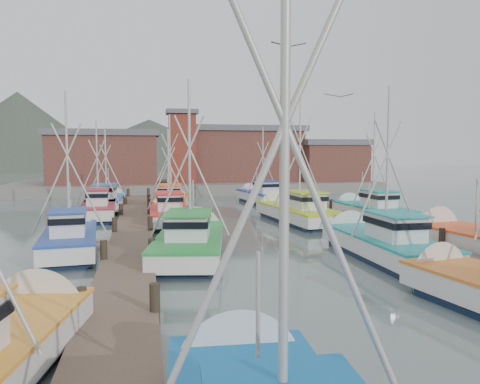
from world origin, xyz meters
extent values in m
plane|color=#516160|center=(0.00, 0.00, 0.00)|extent=(260.00, 260.00, 0.00)
cube|color=brown|center=(-7.00, 4.00, 0.20)|extent=(2.20, 46.00, 0.40)
cylinder|color=black|center=(-8.00, -9.00, 0.45)|extent=(0.30, 0.30, 1.50)
cylinder|color=black|center=(-8.00, -2.00, 0.45)|extent=(0.30, 0.30, 1.50)
cylinder|color=black|center=(-8.00, 5.00, 0.45)|extent=(0.30, 0.30, 1.50)
cylinder|color=black|center=(-8.00, 12.00, 0.45)|extent=(0.30, 0.30, 1.50)
cylinder|color=black|center=(-8.00, 19.00, 0.45)|extent=(0.30, 0.30, 1.50)
cylinder|color=black|center=(-8.00, 26.00, 0.45)|extent=(0.30, 0.30, 1.50)
cylinder|color=black|center=(-6.00, -9.00, 0.45)|extent=(0.30, 0.30, 1.50)
cylinder|color=black|center=(-6.00, -2.00, 0.45)|extent=(0.30, 0.30, 1.50)
cylinder|color=black|center=(-6.00, 5.00, 0.45)|extent=(0.30, 0.30, 1.50)
cylinder|color=black|center=(-6.00, 12.00, 0.45)|extent=(0.30, 0.30, 1.50)
cylinder|color=black|center=(-6.00, 19.00, 0.45)|extent=(0.30, 0.30, 1.50)
cylinder|color=black|center=(-6.00, 26.00, 0.45)|extent=(0.30, 0.30, 1.50)
cube|color=brown|center=(7.00, 4.00, 0.20)|extent=(2.20, 46.00, 0.40)
cylinder|color=black|center=(6.00, -2.00, 0.45)|extent=(0.30, 0.30, 1.50)
cylinder|color=black|center=(6.00, 5.00, 0.45)|extent=(0.30, 0.30, 1.50)
cylinder|color=black|center=(6.00, 12.00, 0.45)|extent=(0.30, 0.30, 1.50)
cylinder|color=black|center=(6.00, 19.00, 0.45)|extent=(0.30, 0.30, 1.50)
cylinder|color=black|center=(6.00, 26.00, 0.45)|extent=(0.30, 0.30, 1.50)
cylinder|color=black|center=(8.00, -2.00, 0.45)|extent=(0.30, 0.30, 1.50)
cylinder|color=black|center=(8.00, 5.00, 0.45)|extent=(0.30, 0.30, 1.50)
cylinder|color=black|center=(8.00, 12.00, 0.45)|extent=(0.30, 0.30, 1.50)
cylinder|color=black|center=(8.00, 19.00, 0.45)|extent=(0.30, 0.30, 1.50)
cylinder|color=black|center=(8.00, 26.00, 0.45)|extent=(0.30, 0.30, 1.50)
cube|color=slate|center=(0.00, 37.00, 0.60)|extent=(44.00, 16.00, 1.20)
cube|color=brown|center=(-11.00, 35.00, 3.95)|extent=(12.00, 8.00, 5.50)
cube|color=slate|center=(-11.00, 35.00, 7.05)|extent=(12.72, 8.48, 0.70)
cube|color=brown|center=(6.00, 37.00, 4.30)|extent=(14.00, 9.00, 6.20)
cube|color=slate|center=(6.00, 37.00, 7.75)|extent=(14.84, 9.54, 0.70)
cube|color=brown|center=(17.00, 34.00, 3.45)|extent=(8.00, 6.00, 4.50)
cube|color=slate|center=(17.00, 34.00, 6.05)|extent=(8.48, 6.36, 0.70)
cube|color=maroon|center=(-2.00, 33.00, 5.20)|extent=(3.00, 3.00, 8.00)
cube|color=slate|center=(-2.00, 33.00, 9.45)|extent=(3.60, 3.60, 0.50)
cone|color=#475244|center=(-40.00, 115.00, 0.00)|extent=(110.00, 110.00, 42.00)
cone|color=#475244|center=(-5.00, 130.00, 0.00)|extent=(140.00, 140.00, 30.00)
cone|color=#475244|center=(35.00, 120.00, 0.00)|extent=(90.00, 90.00, 24.00)
cone|color=silver|center=(-4.39, -12.88, 0.55)|extent=(2.64, 1.25, 2.58)
cylinder|color=#AFA9A0|center=(-4.64, -17.17, 4.98)|extent=(0.12, 0.12, 7.76)
cylinder|color=#AFA9A0|center=(-5.17, -17.14, 4.07)|extent=(2.76, 0.25, 6.06)
cylinder|color=#AFA9A0|center=(-4.12, -17.20, 4.07)|extent=(2.76, 0.25, 6.06)
cylinder|color=#AFA9A0|center=(-4.55, -15.52, 2.30)|extent=(0.07, 0.07, 2.31)
cone|color=silver|center=(3.84, -7.21, 0.55)|extent=(2.62, 1.51, 2.47)
cone|color=silver|center=(-9.01, -8.54, 0.55)|extent=(2.69, 1.54, 2.53)
cube|color=#111F38|center=(-4.19, -0.56, 0.05)|extent=(3.84, 8.05, 0.70)
cube|color=silver|center=(-4.19, -0.56, 0.70)|extent=(4.37, 9.15, 0.80)
cube|color=green|center=(-4.19, -0.56, 1.08)|extent=(4.47, 9.25, 0.10)
cone|color=silver|center=(-3.41, 3.76, 0.55)|extent=(2.90, 1.57, 2.75)
cube|color=silver|center=(-4.37, -1.60, 1.65)|extent=(2.21, 2.91, 1.10)
cube|color=black|center=(-4.37, -1.60, 1.88)|extent=(2.37, 3.19, 0.28)
cube|color=green|center=(-4.37, -1.60, 2.24)|extent=(2.51, 3.38, 0.07)
cylinder|color=#AFA9A0|center=(-4.22, -0.73, 4.65)|extent=(0.14, 0.14, 7.10)
cylinder|color=#AFA9A0|center=(-4.77, -0.63, 3.81)|extent=(2.51, 0.54, 5.55)
cylinder|color=#AFA9A0|center=(-3.66, -0.83, 3.81)|extent=(2.51, 0.54, 5.55)
cylinder|color=#AFA9A0|center=(-3.91, 1.00, 2.30)|extent=(0.08, 0.08, 2.45)
cube|color=#111F38|center=(4.47, -2.77, 0.05)|extent=(2.41, 7.21, 0.70)
cube|color=silver|center=(4.47, -2.77, 0.70)|extent=(2.74, 8.19, 0.80)
cube|color=teal|center=(4.47, -2.77, 1.08)|extent=(2.82, 8.28, 0.10)
cone|color=silver|center=(4.43, 1.32, 0.55)|extent=(2.56, 1.12, 2.55)
cube|color=silver|center=(4.48, -3.75, 1.65)|extent=(1.67, 2.47, 1.10)
cube|color=black|center=(4.48, -3.75, 1.88)|extent=(1.78, 2.71, 0.28)
cube|color=teal|center=(4.48, -3.75, 2.24)|extent=(1.89, 2.88, 0.07)
cylinder|color=#AFA9A0|center=(4.47, -2.93, 4.47)|extent=(0.12, 0.12, 6.73)
cylinder|color=#AFA9A0|center=(3.95, -2.94, 3.68)|extent=(2.41, 0.11, 5.26)
cylinder|color=#AFA9A0|center=(4.99, -2.93, 3.68)|extent=(2.41, 0.11, 5.26)
cylinder|color=#AFA9A0|center=(4.45, -1.30, 2.30)|extent=(0.07, 0.07, 2.28)
cube|color=#111F38|center=(-9.82, 1.08, 0.05)|extent=(2.66, 6.53, 0.70)
cube|color=silver|center=(-9.82, 1.08, 0.70)|extent=(3.02, 7.42, 0.80)
cube|color=#22449F|center=(-9.82, 1.08, 1.08)|extent=(3.10, 7.49, 0.10)
cone|color=silver|center=(-10.17, 4.67, 0.55)|extent=(2.35, 1.31, 2.25)
cube|color=silver|center=(-9.74, 0.21, 1.65)|extent=(1.66, 2.30, 1.10)
cube|color=black|center=(-9.74, 0.21, 1.88)|extent=(1.77, 2.52, 0.28)
cube|color=#22449F|center=(-9.74, 0.21, 2.24)|extent=(1.88, 2.67, 0.07)
cylinder|color=#AFA9A0|center=(-9.81, 0.93, 4.44)|extent=(0.12, 0.12, 6.68)
cylinder|color=#AFA9A0|center=(-10.30, 0.89, 3.65)|extent=(2.38, 0.31, 5.22)
cylinder|color=#AFA9A0|center=(-9.31, 0.98, 3.65)|extent=(2.38, 0.31, 5.22)
cylinder|color=#AFA9A0|center=(-9.95, 2.37, 2.30)|extent=(0.07, 0.07, 2.17)
cone|color=silver|center=(9.19, 0.72, 0.55)|extent=(3.06, 1.57, 2.92)
cylinder|color=#AFA9A0|center=(9.68, -2.19, 2.30)|extent=(0.09, 0.09, 2.70)
cube|color=#111F38|center=(-4.71, 9.66, 0.05)|extent=(2.21, 6.76, 0.70)
cube|color=silver|center=(-4.71, 9.66, 0.70)|extent=(2.51, 7.68, 0.80)
cube|color=red|center=(-4.71, 9.66, 1.08)|extent=(2.58, 7.75, 0.10)
cone|color=silver|center=(-4.71, 13.49, 0.55)|extent=(2.40, 1.10, 2.40)
cube|color=silver|center=(-4.71, 8.74, 1.65)|extent=(1.55, 2.30, 1.10)
cube|color=black|center=(-4.71, 8.74, 1.88)|extent=(1.65, 2.53, 0.28)
cube|color=red|center=(-4.71, 8.74, 2.24)|extent=(1.75, 2.69, 0.07)
cylinder|color=#AFA9A0|center=(-4.71, 9.50, 3.77)|extent=(0.11, 0.11, 5.34)
cylinder|color=#AFA9A0|center=(-5.20, 9.50, 3.14)|extent=(1.92, 0.08, 4.18)
cylinder|color=#AFA9A0|center=(-4.22, 9.51, 3.14)|extent=(1.92, 0.08, 4.18)
cylinder|color=#AFA9A0|center=(-4.71, 11.04, 2.30)|extent=(0.06, 0.06, 2.14)
cube|color=#111F38|center=(4.13, 8.54, 0.05)|extent=(3.49, 8.15, 0.70)
cube|color=silver|center=(4.13, 8.54, 0.70)|extent=(3.96, 9.26, 0.80)
cube|color=#AED011|center=(4.13, 8.54, 1.08)|extent=(4.06, 9.36, 0.10)
cone|color=silver|center=(3.60, 13.00, 0.55)|extent=(2.92, 1.42, 2.81)
cube|color=silver|center=(4.26, 7.47, 1.65)|extent=(2.12, 2.89, 1.10)
cube|color=black|center=(4.26, 7.47, 1.88)|extent=(2.27, 3.17, 0.28)
cube|color=#AED011|center=(4.26, 7.47, 2.24)|extent=(2.40, 3.36, 0.07)
cylinder|color=#AFA9A0|center=(4.15, 8.36, 5.11)|extent=(0.14, 0.14, 8.02)
cylinder|color=#AFA9A0|center=(3.58, 8.29, 4.17)|extent=(2.85, 0.43, 6.27)
cylinder|color=#AFA9A0|center=(4.72, 8.43, 4.17)|extent=(2.85, 0.43, 6.27)
cylinder|color=#AFA9A0|center=(3.94, 10.14, 2.30)|extent=(0.08, 0.08, 2.51)
cube|color=#111F38|center=(-9.67, 13.20, 0.05)|extent=(2.31, 6.30, 0.70)
cube|color=silver|center=(-9.67, 13.20, 0.70)|extent=(2.63, 7.16, 0.80)
cube|color=maroon|center=(-9.67, 13.20, 1.08)|extent=(2.70, 7.23, 0.10)
cone|color=silver|center=(-9.84, 16.72, 0.55)|extent=(2.25, 1.20, 2.20)
cube|color=silver|center=(-9.63, 12.35, 1.65)|extent=(1.52, 2.18, 1.10)
cube|color=black|center=(-9.63, 12.35, 1.88)|extent=(1.62, 2.40, 0.28)
cube|color=maroon|center=(-9.63, 12.35, 2.24)|extent=(1.72, 2.54, 0.07)
cylinder|color=#AFA9A0|center=(-9.66, 13.06, 4.13)|extent=(0.11, 0.11, 6.06)
cylinder|color=#AFA9A0|center=(-10.15, 13.04, 3.42)|extent=(2.17, 0.18, 4.73)
cylinder|color=#AFA9A0|center=(-9.18, 13.08, 3.42)|extent=(2.17, 0.18, 4.73)
cylinder|color=#AFA9A0|center=(-9.73, 14.47, 2.30)|extent=(0.06, 0.06, 2.12)
cube|color=#111F38|center=(9.49, 8.24, 0.05)|extent=(2.63, 6.85, 0.70)
cube|color=silver|center=(9.49, 8.24, 0.70)|extent=(2.99, 7.78, 0.80)
cube|color=#098E83|center=(9.49, 8.24, 1.08)|extent=(3.07, 7.86, 0.10)
cone|color=silver|center=(9.25, 12.05, 0.55)|extent=(2.48, 1.25, 2.41)
cube|color=silver|center=(9.55, 7.33, 1.65)|extent=(1.70, 2.38, 1.10)
cube|color=black|center=(9.55, 7.33, 1.88)|extent=(1.81, 2.62, 0.28)
cube|color=#098E83|center=(9.55, 7.33, 2.24)|extent=(1.92, 2.78, 0.07)
cylinder|color=#AFA9A0|center=(9.50, 8.09, 4.40)|extent=(0.12, 0.12, 6.60)
cylinder|color=#AFA9A0|center=(8.99, 8.06, 3.62)|extent=(2.36, 0.23, 5.16)
cylinder|color=#AFA9A0|center=(10.01, 8.12, 3.62)|extent=(2.36, 0.23, 5.16)
cylinder|color=#AFA9A0|center=(9.40, 9.61, 2.30)|extent=(0.07, 0.07, 2.24)
cube|color=#111F38|center=(-4.22, 16.90, 0.05)|extent=(3.09, 7.31, 0.70)
cube|color=silver|center=(-4.22, 16.90, 0.70)|extent=(3.51, 8.31, 0.80)
cube|color=orange|center=(-4.22, 16.90, 1.08)|extent=(3.60, 8.40, 0.10)
cone|color=silver|center=(-3.77, 20.90, 0.55)|extent=(2.63, 1.37, 2.52)
cube|color=silver|center=(-4.33, 15.93, 1.65)|extent=(1.89, 2.59, 1.10)
cube|color=black|center=(-4.33, 15.93, 1.88)|extent=(2.02, 2.84, 0.28)
cube|color=orange|center=(-4.33, 15.93, 2.24)|extent=(2.14, 3.01, 0.07)
cylinder|color=#AFA9A0|center=(-4.24, 16.74, 4.53)|extent=(0.12, 0.12, 6.85)
cylinder|color=#AFA9A0|center=(-4.75, 16.79, 3.72)|extent=(2.44, 0.36, 5.35)
cylinder|color=#AFA9A0|center=(-3.73, 16.68, 3.72)|extent=(2.44, 0.36, 5.35)
cylinder|color=#AFA9A0|center=(-4.06, 18.34, 2.30)|extent=(0.07, 0.07, 2.25)
cube|color=#111F38|center=(4.51, 20.39, 0.05)|extent=(3.14, 7.02, 0.70)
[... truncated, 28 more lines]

